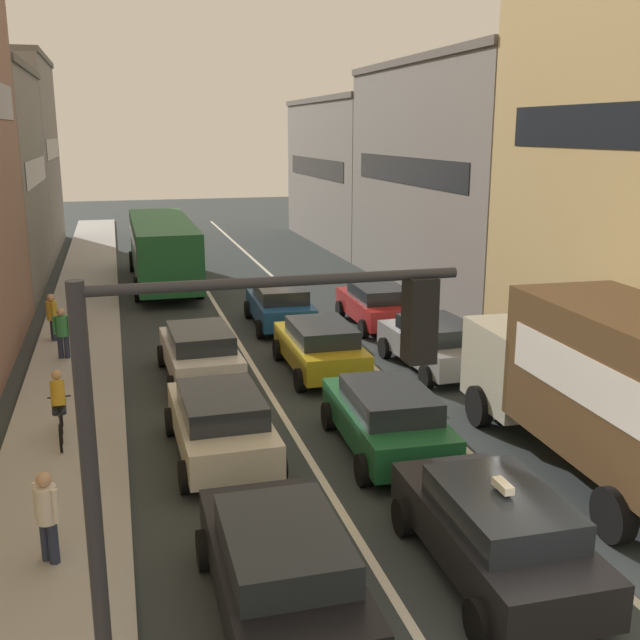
% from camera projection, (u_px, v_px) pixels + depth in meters
% --- Properties ---
extents(sidewalk_left, '(2.60, 64.00, 0.14)m').
position_uv_depth(sidewalk_left, '(83.00, 321.00, 27.17)').
color(sidewalk_left, '#A8A8A8').
rests_on(sidewalk_left, ground).
extents(lane_stripe_left, '(0.16, 60.00, 0.01)m').
position_uv_depth(lane_stripe_left, '(221.00, 314.00, 28.46)').
color(lane_stripe_left, silver).
rests_on(lane_stripe_left, ground).
extents(lane_stripe_right, '(0.16, 60.00, 0.01)m').
position_uv_depth(lane_stripe_right, '(308.00, 308.00, 29.32)').
color(lane_stripe_right, silver).
rests_on(lane_stripe_right, ground).
extents(building_row_right, '(7.20, 43.90, 12.73)m').
position_uv_depth(building_row_right, '(506.00, 167.00, 30.15)').
color(building_row_right, gray).
rests_on(building_row_right, ground).
extents(traffic_light_pole, '(3.58, 0.38, 5.50)m').
position_uv_depth(traffic_light_pole, '(228.00, 449.00, 7.10)').
color(traffic_light_pole, '#2D2D33').
rests_on(traffic_light_pole, ground).
extents(removalist_box_truck, '(2.92, 7.78, 3.58)m').
position_uv_depth(removalist_box_truck, '(605.00, 381.00, 14.72)').
color(removalist_box_truck, '#B7B29E').
rests_on(removalist_box_truck, ground).
extents(taxi_centre_lane_front, '(2.12, 4.33, 1.66)m').
position_uv_depth(taxi_centre_lane_front, '(495.00, 529.00, 11.55)').
color(taxi_centre_lane_front, black).
rests_on(taxi_centre_lane_front, ground).
extents(sedan_left_lane_front, '(2.07, 4.31, 1.49)m').
position_uv_depth(sedan_left_lane_front, '(281.00, 567.00, 10.56)').
color(sedan_left_lane_front, black).
rests_on(sedan_left_lane_front, ground).
extents(sedan_centre_lane_second, '(2.20, 4.37, 1.49)m').
position_uv_depth(sedan_centre_lane_second, '(387.00, 417.00, 16.07)').
color(sedan_centre_lane_second, '#19592D').
rests_on(sedan_centre_lane_second, ground).
extents(wagon_left_lane_second, '(2.12, 4.33, 1.49)m').
position_uv_depth(wagon_left_lane_second, '(221.00, 422.00, 15.81)').
color(wagon_left_lane_second, beige).
rests_on(wagon_left_lane_second, ground).
extents(hatchback_centre_lane_third, '(2.09, 4.32, 1.49)m').
position_uv_depth(hatchback_centre_lane_third, '(320.00, 346.00, 21.37)').
color(hatchback_centre_lane_third, '#B29319').
rests_on(hatchback_centre_lane_third, ground).
extents(sedan_left_lane_third, '(2.17, 4.35, 1.49)m').
position_uv_depth(sedan_left_lane_third, '(200.00, 352.00, 20.80)').
color(sedan_left_lane_third, silver).
rests_on(sedan_left_lane_third, ground).
extents(coupe_centre_lane_fourth, '(2.17, 4.36, 1.49)m').
position_uv_depth(coupe_centre_lane_fourth, '(280.00, 305.00, 26.44)').
color(coupe_centre_lane_fourth, '#194C8C').
rests_on(coupe_centre_lane_fourth, ground).
extents(sedan_right_lane_behind_truck, '(2.22, 4.38, 1.49)m').
position_uv_depth(sedan_right_lane_behind_truck, '(435.00, 343.00, 21.66)').
color(sedan_right_lane_behind_truck, gray).
rests_on(sedan_right_lane_behind_truck, ground).
extents(wagon_right_lane_far, '(2.14, 4.34, 1.49)m').
position_uv_depth(wagon_right_lane_far, '(377.00, 304.00, 26.52)').
color(wagon_right_lane_far, '#A51E1E').
rests_on(wagon_right_lane_far, ground).
extents(bus_mid_queue_primary, '(2.81, 10.50, 2.90)m').
position_uv_depth(bus_mid_queue_primary, '(162.00, 246.00, 33.37)').
color(bus_mid_queue_primary, '#1E6033').
rests_on(bus_mid_queue_primary, ground).
extents(cyclist_on_sidewalk, '(0.50, 1.73, 1.72)m').
position_uv_depth(cyclist_on_sidewalk, '(59.00, 409.00, 16.39)').
color(cyclist_on_sidewalk, black).
rests_on(cyclist_on_sidewalk, ground).
extents(pedestrian_near_kerb, '(0.41, 0.42, 1.66)m').
position_uv_depth(pedestrian_near_kerb, '(47.00, 515.00, 11.70)').
color(pedestrian_near_kerb, '#262D47').
rests_on(pedestrian_near_kerb, ground).
extents(pedestrian_mid_sidewalk, '(0.53, 0.34, 1.66)m').
position_uv_depth(pedestrian_mid_sidewalk, '(62.00, 332.00, 22.30)').
color(pedestrian_mid_sidewalk, '#262D47').
rests_on(pedestrian_mid_sidewalk, ground).
extents(pedestrian_far_sidewalk, '(0.34, 0.52, 1.66)m').
position_uv_depth(pedestrian_far_sidewalk, '(52.00, 316.00, 24.23)').
color(pedestrian_far_sidewalk, '#262D47').
rests_on(pedestrian_far_sidewalk, ground).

